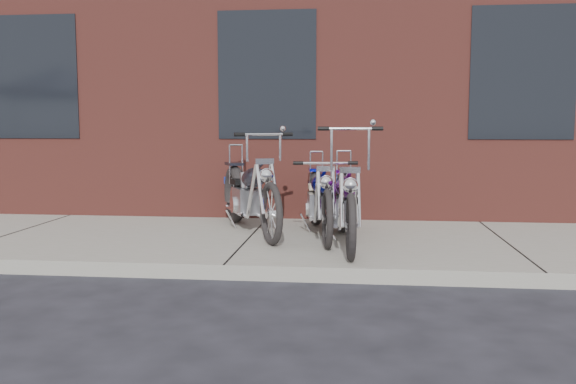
# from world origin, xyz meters

# --- Properties ---
(ground) EXTENTS (120.00, 120.00, 0.00)m
(ground) POSITION_xyz_m (0.00, 0.00, 0.00)
(ground) COLOR black
(ground) RESTS_ON ground
(sidewalk) EXTENTS (22.00, 3.00, 0.15)m
(sidewalk) POSITION_xyz_m (0.00, 1.50, 0.07)
(sidewalk) COLOR #A09B93
(sidewalk) RESTS_ON ground
(building_brick) EXTENTS (22.00, 10.00, 8.00)m
(building_brick) POSITION_xyz_m (0.00, 8.00, 4.00)
(building_brick) COLOR brown
(building_brick) RESTS_ON ground
(chopper_purple) EXTENTS (0.58, 2.37, 1.33)m
(chopper_purple) POSITION_xyz_m (1.16, 1.20, 0.58)
(chopper_purple) COLOR black
(chopper_purple) RESTS_ON sidewalk
(chopper_blue) EXTENTS (0.59, 2.29, 1.00)m
(chopper_blue) POSITION_xyz_m (0.84, 1.73, 0.56)
(chopper_blue) COLOR black
(chopper_blue) RESTS_ON sidewalk
(chopper_third) EXTENTS (1.14, 2.30, 1.26)m
(chopper_third) POSITION_xyz_m (-0.06, 1.88, 0.60)
(chopper_third) COLOR black
(chopper_third) RESTS_ON sidewalk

